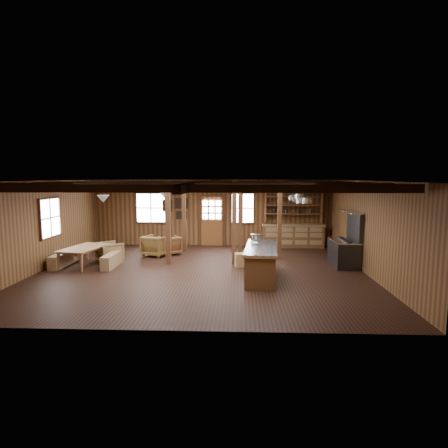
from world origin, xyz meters
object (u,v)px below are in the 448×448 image
Objects in this scene: armchair_c at (110,252)px; kitchen_island at (261,262)px; dining_table at (86,256)px; commercial_range at (346,248)px; armchair_b at (156,246)px; armchair_a at (170,245)px.

kitchen_island is at bearing -153.86° from armchair_c.
commercial_range is at bearing -77.70° from dining_table.
dining_table is 2.55m from armchair_b.
commercial_range is at bearing -134.95° from armchair_c.
armchair_b reaches higher than dining_table.
kitchen_island is at bearing 161.67° from armchair_b.
dining_table is 2.08× the size of armchair_b.
commercial_range is at bearing 35.20° from kitchen_island.
armchair_c is at bearing 163.84° from kitchen_island.
kitchen_island reaches higher than dining_table.
commercial_range reaches higher than armchair_c.
armchair_a is (-6.11, 1.62, -0.26)m from commercial_range.
armchair_b reaches higher than armchair_c.
armchair_c is at bearing -34.37° from dining_table.
dining_table is (-8.55, -0.30, -0.29)m from commercial_range.
dining_table is at bearing 171.54° from kitchen_island.
armchair_c reaches higher than dining_table.
armchair_c is (-1.37, -1.01, -0.04)m from armchair_b.
armchair_b is 1.11× the size of armchair_c.
armchair_b reaches higher than armchair_a.
armchair_b is (-0.47, -0.31, 0.04)m from armchair_a.
kitchen_island reaches higher than armchair_c.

